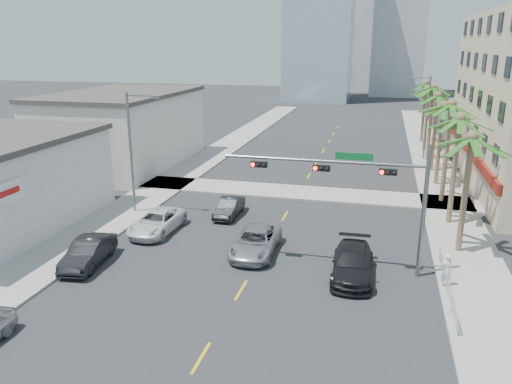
% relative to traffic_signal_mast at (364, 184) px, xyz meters
% --- Properties ---
extents(ground, '(260.00, 260.00, 0.00)m').
position_rel_traffic_signal_mast_xyz_m(ground, '(-5.78, -7.95, -5.06)').
color(ground, '#262628').
rests_on(ground, ground).
extents(sidewalk_right, '(4.00, 120.00, 0.15)m').
position_rel_traffic_signal_mast_xyz_m(sidewalk_right, '(6.22, 12.05, -4.99)').
color(sidewalk_right, gray).
rests_on(sidewalk_right, ground).
extents(sidewalk_left, '(4.00, 120.00, 0.15)m').
position_rel_traffic_signal_mast_xyz_m(sidewalk_left, '(-17.78, 12.05, -4.99)').
color(sidewalk_left, gray).
rests_on(sidewalk_left, ground).
extents(sidewalk_cross, '(80.00, 4.00, 0.15)m').
position_rel_traffic_signal_mast_xyz_m(sidewalk_cross, '(-5.78, 14.05, -4.99)').
color(sidewalk_cross, gray).
rests_on(sidewalk_cross, ground).
extents(building_left_far, '(11.00, 18.00, 7.20)m').
position_rel_traffic_signal_mast_xyz_m(building_left_far, '(-25.28, 20.05, -1.46)').
color(building_left_far, beige).
rests_on(building_left_far, ground).
extents(tower_far_center, '(16.00, 16.00, 42.00)m').
position_rel_traffic_signal_mast_xyz_m(tower_far_center, '(-8.78, 117.05, 15.94)').
color(tower_far_center, '#ADADB2').
rests_on(tower_far_center, ground).
extents(traffic_signal_mast, '(11.12, 0.54, 7.20)m').
position_rel_traffic_signal_mast_xyz_m(traffic_signal_mast, '(0.00, 0.00, 0.00)').
color(traffic_signal_mast, slate).
rests_on(traffic_signal_mast, ground).
extents(palm_tree_0, '(4.80, 4.80, 7.80)m').
position_rel_traffic_signal_mast_xyz_m(palm_tree_0, '(5.82, 4.05, 2.02)').
color(palm_tree_0, brown).
rests_on(palm_tree_0, ground).
extents(palm_tree_1, '(4.80, 4.80, 8.16)m').
position_rel_traffic_signal_mast_xyz_m(palm_tree_1, '(5.82, 9.25, 2.37)').
color(palm_tree_1, brown).
rests_on(palm_tree_1, ground).
extents(palm_tree_2, '(4.80, 4.80, 8.52)m').
position_rel_traffic_signal_mast_xyz_m(palm_tree_2, '(5.82, 14.45, 2.72)').
color(palm_tree_2, brown).
rests_on(palm_tree_2, ground).
extents(palm_tree_3, '(4.80, 4.80, 7.80)m').
position_rel_traffic_signal_mast_xyz_m(palm_tree_3, '(5.82, 19.65, 2.02)').
color(palm_tree_3, brown).
rests_on(palm_tree_3, ground).
extents(palm_tree_4, '(4.80, 4.80, 8.16)m').
position_rel_traffic_signal_mast_xyz_m(palm_tree_4, '(5.82, 24.85, 2.37)').
color(palm_tree_4, brown).
rests_on(palm_tree_4, ground).
extents(palm_tree_5, '(4.80, 4.80, 8.52)m').
position_rel_traffic_signal_mast_xyz_m(palm_tree_5, '(5.82, 30.05, 2.72)').
color(palm_tree_5, brown).
rests_on(palm_tree_5, ground).
extents(palm_tree_6, '(4.80, 4.80, 7.80)m').
position_rel_traffic_signal_mast_xyz_m(palm_tree_6, '(5.82, 35.25, 2.02)').
color(palm_tree_6, brown).
rests_on(palm_tree_6, ground).
extents(palm_tree_7, '(4.80, 4.80, 8.16)m').
position_rel_traffic_signal_mast_xyz_m(palm_tree_7, '(5.82, 40.45, 2.37)').
color(palm_tree_7, brown).
rests_on(palm_tree_7, ground).
extents(streetlight_left, '(2.55, 0.25, 9.00)m').
position_rel_traffic_signal_mast_xyz_m(streetlight_left, '(-16.78, 6.05, -0.00)').
color(streetlight_left, slate).
rests_on(streetlight_left, ground).
extents(streetlight_right, '(2.55, 0.25, 9.00)m').
position_rel_traffic_signal_mast_xyz_m(streetlight_right, '(5.21, 30.05, -0.00)').
color(streetlight_right, slate).
rests_on(streetlight_right, ground).
extents(guardrail, '(0.08, 8.08, 1.00)m').
position_rel_traffic_signal_mast_xyz_m(guardrail, '(4.52, -1.95, -4.39)').
color(guardrail, silver).
rests_on(guardrail, ground).
extents(car_parked_mid, '(2.18, 4.85, 1.55)m').
position_rel_traffic_signal_mast_xyz_m(car_parked_mid, '(-15.18, -3.09, -4.29)').
color(car_parked_mid, black).
rests_on(car_parked_mid, ground).
extents(car_parked_far, '(2.63, 5.34, 1.46)m').
position_rel_traffic_signal_mast_xyz_m(car_parked_far, '(-13.58, 2.70, -4.33)').
color(car_parked_far, white).
rests_on(car_parked_far, ground).
extents(car_lane_left, '(1.45, 4.09, 1.35)m').
position_rel_traffic_signal_mast_xyz_m(car_lane_left, '(-9.82, 7.06, -4.39)').
color(car_lane_left, black).
rests_on(car_lane_left, ground).
extents(car_lane_center, '(2.59, 5.45, 1.50)m').
position_rel_traffic_signal_mast_xyz_m(car_lane_center, '(-6.24, 0.91, -4.31)').
color(car_lane_center, '#B9B9BE').
rests_on(car_lane_center, ground).
extents(car_lane_right, '(2.37, 5.50, 1.58)m').
position_rel_traffic_signal_mast_xyz_m(car_lane_right, '(-0.28, -0.90, -4.27)').
color(car_lane_right, black).
rests_on(car_lane_right, ground).
extents(pedestrian, '(0.76, 0.66, 1.77)m').
position_rel_traffic_signal_mast_xyz_m(pedestrian, '(4.52, -1.06, -4.03)').
color(pedestrian, white).
rests_on(pedestrian, sidewalk_right).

